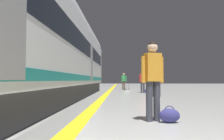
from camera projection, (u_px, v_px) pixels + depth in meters
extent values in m
cube|color=yellow|center=(100.00, 101.00, 9.57)|extent=(0.36, 80.00, 0.01)
cube|color=slate|center=(91.00, 101.00, 9.58)|extent=(0.73, 80.00, 0.01)
cube|color=#38383D|center=(24.00, 97.00, 7.16)|extent=(2.67, 24.10, 0.70)
cube|color=silver|center=(25.00, 42.00, 7.24)|extent=(2.90, 25.11, 2.90)
cube|color=black|center=(25.00, 31.00, 7.26)|extent=(2.93, 23.60, 0.80)
cube|color=#197F7F|center=(24.00, 77.00, 7.19)|extent=(2.94, 24.60, 0.24)
cone|color=silver|center=(87.00, 70.00, 21.06)|extent=(2.75, 2.60, 2.75)
cube|color=gray|center=(13.00, 15.00, 3.42)|extent=(0.02, 0.90, 2.00)
cube|color=gray|center=(92.00, 63.00, 12.82)|extent=(0.02, 0.90, 2.00)
cylinder|color=#383842|center=(149.00, 101.00, 4.87)|extent=(0.15, 0.15, 0.87)
cylinder|color=#383842|center=(157.00, 101.00, 4.93)|extent=(0.15, 0.15, 0.87)
cube|color=orange|center=(153.00, 67.00, 4.93)|extent=(0.41, 0.33, 0.62)
cylinder|color=orange|center=(143.00, 69.00, 4.86)|extent=(0.09, 0.09, 0.58)
cylinder|color=orange|center=(161.00, 70.00, 5.02)|extent=(0.09, 0.09, 0.58)
sphere|color=beige|center=(153.00, 47.00, 4.95)|extent=(0.23, 0.23, 0.23)
sphere|color=black|center=(153.00, 46.00, 4.95)|extent=(0.21, 0.21, 0.21)
ellipsoid|color=navy|center=(169.00, 116.00, 4.71)|extent=(0.44, 0.26, 0.30)
torus|color=navy|center=(169.00, 111.00, 4.71)|extent=(0.22, 0.02, 0.22)
cylinder|color=#383842|center=(141.00, 87.00, 15.74)|extent=(0.13, 0.13, 0.80)
cylinder|color=#383842|center=(144.00, 87.00, 15.67)|extent=(0.13, 0.13, 0.80)
cube|color=red|center=(143.00, 78.00, 15.73)|extent=(0.37, 0.29, 0.57)
cylinder|color=red|center=(140.00, 78.00, 15.82)|extent=(0.09, 0.09, 0.53)
cylinder|color=red|center=(145.00, 78.00, 15.66)|extent=(0.09, 0.09, 0.53)
sphere|color=#A37556|center=(143.00, 72.00, 15.75)|extent=(0.21, 0.21, 0.21)
sphere|color=black|center=(143.00, 71.00, 15.75)|extent=(0.19, 0.19, 0.19)
ellipsoid|color=navy|center=(148.00, 91.00, 15.45)|extent=(0.44, 0.26, 0.30)
torus|color=navy|center=(148.00, 89.00, 15.46)|extent=(0.22, 0.02, 0.22)
cylinder|color=brown|center=(123.00, 86.00, 20.61)|extent=(0.13, 0.13, 0.80)
cylinder|color=brown|center=(125.00, 86.00, 20.58)|extent=(0.13, 0.13, 0.80)
cube|color=#338C4C|center=(124.00, 78.00, 20.63)|extent=(0.35, 0.23, 0.57)
cylinder|color=#338C4C|center=(122.00, 79.00, 20.68)|extent=(0.09, 0.09, 0.53)
cylinder|color=#338C4C|center=(126.00, 79.00, 20.60)|extent=(0.09, 0.09, 0.53)
sphere|color=beige|center=(124.00, 74.00, 20.65)|extent=(0.21, 0.21, 0.21)
sphere|color=black|center=(124.00, 73.00, 20.65)|extent=(0.19, 0.19, 0.19)
cube|color=#9E9EA3|center=(127.00, 86.00, 20.35)|extent=(0.43, 0.33, 0.53)
cube|color=#9E9EA3|center=(128.00, 87.00, 20.46)|extent=(0.30, 0.12, 0.29)
cylinder|color=black|center=(126.00, 90.00, 20.32)|extent=(0.04, 0.06, 0.06)
cylinder|color=black|center=(129.00, 90.00, 20.22)|extent=(0.04, 0.06, 0.06)
cylinder|color=#4C4C51|center=(156.00, 89.00, 12.10)|extent=(0.44, 0.44, 0.85)
cylinder|color=#262628|center=(156.00, 81.00, 12.12)|extent=(0.46, 0.46, 0.06)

